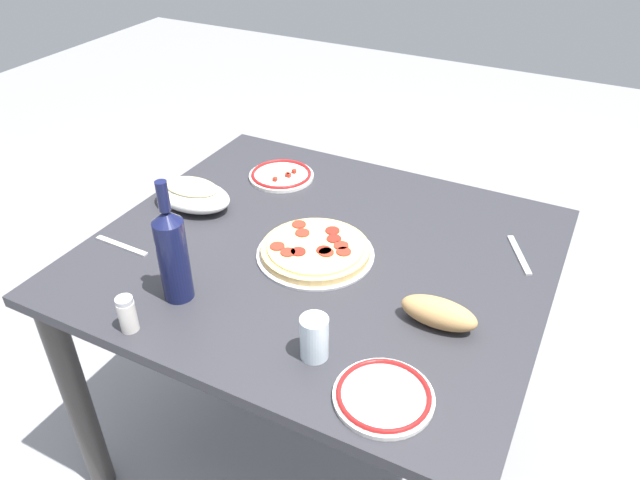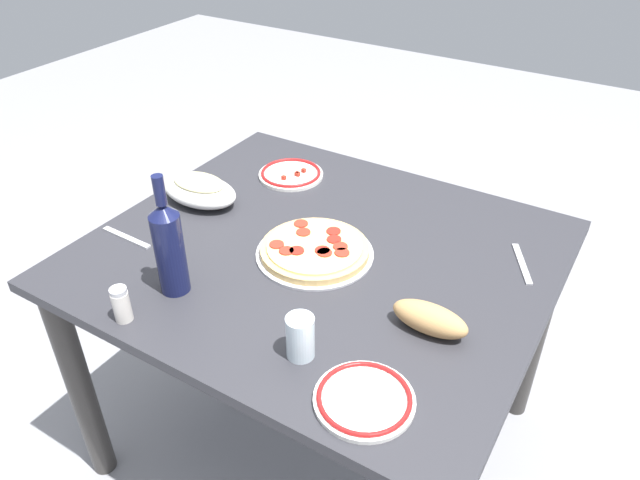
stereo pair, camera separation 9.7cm
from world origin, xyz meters
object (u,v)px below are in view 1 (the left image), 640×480
at_px(pepperoni_pizza, 317,250).
at_px(water_glass, 314,338).
at_px(spice_shaker, 127,314).
at_px(side_plate_far, 384,396).
at_px(side_plate_near, 281,175).
at_px(wine_bottle, 173,253).
at_px(bread_loaf, 439,313).
at_px(baked_pasta_dish, 192,194).
at_px(dining_table, 320,286).

bearing_deg(pepperoni_pizza, water_glass, 116.55).
bearing_deg(spice_shaker, side_plate_far, -172.90).
xyz_separation_m(water_glass, side_plate_far, (-0.17, 0.04, -0.04)).
height_order(water_glass, side_plate_near, water_glass).
bearing_deg(wine_bottle, bread_loaf, -162.38).
distance_m(baked_pasta_dish, water_glass, 0.70).
xyz_separation_m(side_plate_near, side_plate_far, (-0.63, 0.68, -0.00)).
height_order(pepperoni_pizza, water_glass, water_glass).
relative_size(pepperoni_pizza, bread_loaf, 1.76).
xyz_separation_m(dining_table, side_plate_far, (-0.34, 0.39, 0.13)).
height_order(dining_table, pepperoni_pizza, pepperoni_pizza).
bearing_deg(side_plate_far, wine_bottle, -7.28).
height_order(wine_bottle, spice_shaker, wine_bottle).
relative_size(dining_table, water_glass, 11.59).
xyz_separation_m(water_glass, side_plate_near, (0.45, -0.64, -0.04)).
relative_size(wine_bottle, water_glass, 3.06).
bearing_deg(spice_shaker, dining_table, -116.97).
height_order(dining_table, spice_shaker, spice_shaker).
distance_m(pepperoni_pizza, side_plate_near, 0.43).
height_order(wine_bottle, water_glass, wine_bottle).
relative_size(water_glass, bread_loaf, 0.58).
bearing_deg(side_plate_far, pepperoni_pizza, -47.46).
xyz_separation_m(pepperoni_pizza, wine_bottle, (0.21, 0.29, 0.11)).
height_order(water_glass, spice_shaker, water_glass).
bearing_deg(spice_shaker, side_plate_near, -85.91).
xyz_separation_m(pepperoni_pizza, spice_shaker, (0.24, 0.43, 0.03)).
height_order(dining_table, side_plate_far, side_plate_far).
height_order(baked_pasta_dish, wine_bottle, wine_bottle).
relative_size(dining_table, side_plate_near, 5.69).
xyz_separation_m(side_plate_far, bread_loaf, (-0.03, -0.25, 0.02)).
height_order(dining_table, water_glass, water_glass).
distance_m(dining_table, wine_bottle, 0.46).
height_order(bread_loaf, spice_shaker, spice_shaker).
bearing_deg(dining_table, spice_shaker, 63.03).
relative_size(wine_bottle, spice_shaker, 3.53).
distance_m(baked_pasta_dish, bread_loaf, 0.81).
bearing_deg(side_plate_near, pepperoni_pizza, 132.32).
relative_size(water_glass, spice_shaker, 1.15).
distance_m(pepperoni_pizza, bread_loaf, 0.38).
bearing_deg(pepperoni_pizza, side_plate_near, -47.68).
xyz_separation_m(pepperoni_pizza, water_glass, (-0.16, 0.32, 0.04)).
bearing_deg(water_glass, side_plate_far, 166.22).
distance_m(water_glass, bread_loaf, 0.29).
xyz_separation_m(side_plate_near, spice_shaker, (-0.05, 0.76, 0.03)).
xyz_separation_m(dining_table, wine_bottle, (0.21, 0.32, 0.25)).
relative_size(water_glass, side_plate_far, 0.50).
distance_m(wine_bottle, water_glass, 0.38).
relative_size(wine_bottle, bread_loaf, 1.77).
height_order(wine_bottle, bread_loaf, wine_bottle).
relative_size(dining_table, wine_bottle, 3.79).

